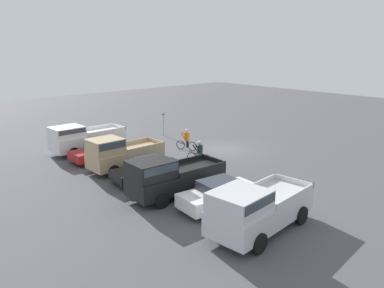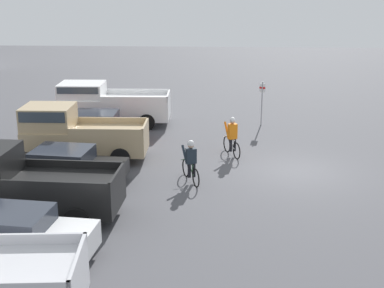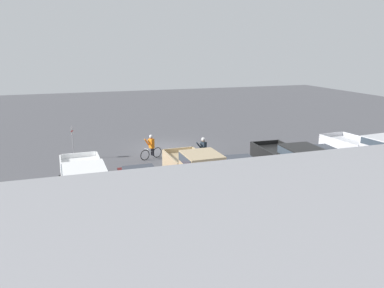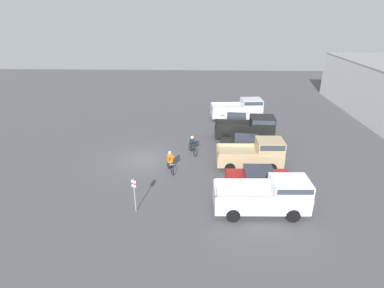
# 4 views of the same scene
# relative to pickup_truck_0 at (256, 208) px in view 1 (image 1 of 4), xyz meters

# --- Properties ---
(ground_plane) EXTENTS (80.00, 80.00, 0.00)m
(ground_plane) POSITION_rel_pickup_truck_0_xyz_m (10.30, -9.00, -1.17)
(ground_plane) COLOR #4C4C51
(pickup_truck_0) EXTENTS (2.69, 5.66, 2.27)m
(pickup_truck_0) POSITION_rel_pickup_truck_0_xyz_m (0.00, 0.00, 0.00)
(pickup_truck_0) COLOR silver
(pickup_truck_0) RESTS_ON ground_plane
(sedan_0) EXTENTS (2.23, 4.35, 1.43)m
(sedan_0) POSITION_rel_pickup_truck_0_xyz_m (2.84, -0.72, -0.44)
(sedan_0) COLOR white
(sedan_0) RESTS_ON ground_plane
(pickup_truck_1) EXTENTS (2.36, 5.52, 2.23)m
(pickup_truck_1) POSITION_rel_pickup_truck_0_xyz_m (5.66, 0.22, -0.03)
(pickup_truck_1) COLOR black
(pickup_truck_1) RESTS_ON ground_plane
(sedan_1) EXTENTS (2.35, 4.61, 1.34)m
(sedan_1) POSITION_rel_pickup_truck_0_xyz_m (8.44, -0.42, -0.49)
(sedan_1) COLOR black
(sedan_1) RESTS_ON ground_plane
(pickup_truck_2) EXTENTS (2.22, 5.00, 2.27)m
(pickup_truck_2) POSITION_rel_pickup_truck_0_xyz_m (11.23, -0.11, -0.02)
(pickup_truck_2) COLOR tan
(pickup_truck_2) RESTS_ON ground_plane
(sedan_2) EXTENTS (2.00, 4.39, 1.33)m
(sedan_2) POSITION_rel_pickup_truck_0_xyz_m (14.04, -0.32, -0.49)
(sedan_2) COLOR maroon
(sedan_2) RESTS_ON ground_plane
(pickup_truck_3) EXTENTS (2.37, 5.58, 2.15)m
(pickup_truck_3) POSITION_rel_pickup_truck_0_xyz_m (16.83, -0.28, -0.06)
(pickup_truck_3) COLOR white
(pickup_truck_3) RESTS_ON ground_plane
(cyclist_0) EXTENTS (1.62, 0.72, 1.68)m
(cyclist_0) POSITION_rel_pickup_truck_0_xyz_m (12.14, -6.56, -0.34)
(cyclist_0) COLOR black
(cyclist_0) RESTS_ON ground_plane
(cyclist_1) EXTENTS (1.72, 0.76, 1.61)m
(cyclist_1) POSITION_rel_pickup_truck_0_xyz_m (8.96, -5.00, -0.36)
(cyclist_1) COLOR black
(cyclist_1) RESTS_ON ground_plane
(fire_lane_sign) EXTENTS (0.14, 0.29, 2.26)m
(fire_lane_sign) POSITION_rel_pickup_truck_0_xyz_m (17.15, -8.14, 0.19)
(fire_lane_sign) COLOR #9E9EA3
(fire_lane_sign) RESTS_ON ground_plane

